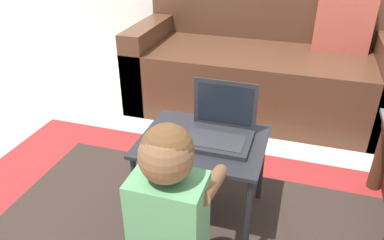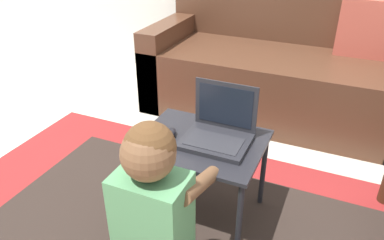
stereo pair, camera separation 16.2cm
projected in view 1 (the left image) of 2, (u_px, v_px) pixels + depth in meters
ground_plane at (173, 214)px, 1.79m from camera, size 16.00×16.00×0.00m
couch at (262, 65)px, 2.66m from camera, size 1.77×0.81×0.93m
laptop_desk at (203, 150)px, 1.62m from camera, size 0.53×0.42×0.41m
laptop at (220, 131)px, 1.58m from camera, size 0.28×0.23×0.24m
computer_mouse at (170, 135)px, 1.60m from camera, size 0.06×0.09×0.03m
person_seated at (170, 225)px, 1.27m from camera, size 0.32×0.41×0.72m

